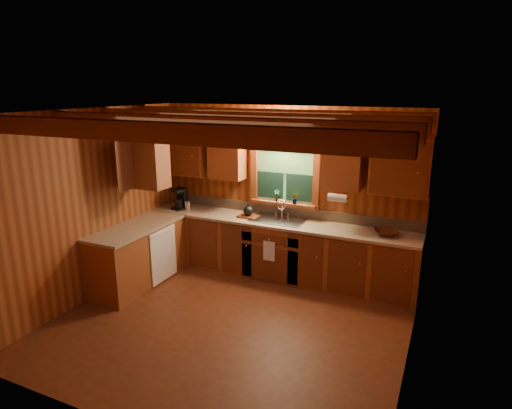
{
  "coord_description": "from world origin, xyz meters",
  "views": [
    {
      "loc": [
        2.32,
        -4.3,
        2.88
      ],
      "look_at": [
        0.0,
        0.8,
        1.35
      ],
      "focal_mm": 30.62,
      "sensor_mm": 36.0,
      "label": 1
    }
  ],
  "objects_px": {
    "cutting_board": "(248,216)",
    "sink": "(278,223)",
    "coffee_maker": "(181,199)",
    "wicker_basket": "(386,232)"
  },
  "relations": [
    {
      "from": "coffee_maker",
      "to": "wicker_basket",
      "type": "height_order",
      "value": "coffee_maker"
    },
    {
      "from": "sink",
      "to": "coffee_maker",
      "type": "height_order",
      "value": "coffee_maker"
    },
    {
      "from": "cutting_board",
      "to": "sink",
      "type": "bearing_deg",
      "value": 7.83
    },
    {
      "from": "cutting_board",
      "to": "wicker_basket",
      "type": "distance_m",
      "value": 2.08
    },
    {
      "from": "wicker_basket",
      "to": "cutting_board",
      "type": "bearing_deg",
      "value": -179.5
    },
    {
      "from": "sink",
      "to": "cutting_board",
      "type": "height_order",
      "value": "sink"
    },
    {
      "from": "cutting_board",
      "to": "wicker_basket",
      "type": "height_order",
      "value": "wicker_basket"
    },
    {
      "from": "sink",
      "to": "coffee_maker",
      "type": "bearing_deg",
      "value": -178.21
    },
    {
      "from": "coffee_maker",
      "to": "sink",
      "type": "bearing_deg",
      "value": 18.7
    },
    {
      "from": "sink",
      "to": "wicker_basket",
      "type": "height_order",
      "value": "sink"
    }
  ]
}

